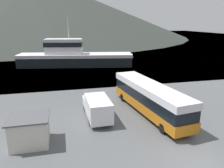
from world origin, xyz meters
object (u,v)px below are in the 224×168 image
at_px(fishing_boat, 73,56).
at_px(storage_bin, 165,94).
at_px(tour_bus, 149,97).
at_px(delivery_van, 97,107).
at_px(dock_kiosk, 30,130).

bearing_deg(fishing_boat, storage_bin, 33.23).
xyz_separation_m(tour_bus, storage_bin, (3.93, 4.07, -1.29)).
relative_size(delivery_van, fishing_boat, 0.24).
bearing_deg(delivery_van, storage_bin, 21.98).
xyz_separation_m(delivery_van, storage_bin, (9.54, 4.08, -0.69)).
distance_m(fishing_boat, dock_kiosk, 31.97).
height_order(fishing_boat, dock_kiosk, fishing_boat).
height_order(fishing_boat, storage_bin, fishing_boat).
xyz_separation_m(storage_bin, dock_kiosk, (-15.56, -7.71, 0.69)).
xyz_separation_m(tour_bus, delivery_van, (-5.61, -0.01, -0.60)).
bearing_deg(storage_bin, tour_bus, -133.99).
height_order(tour_bus, dock_kiosk, tour_bus).
bearing_deg(tour_bus, delivery_van, 172.23).
relative_size(tour_bus, fishing_boat, 0.51).
height_order(tour_bus, fishing_boat, fishing_boat).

